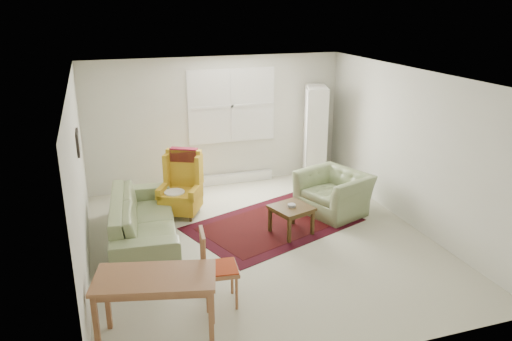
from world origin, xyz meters
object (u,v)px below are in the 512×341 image
object	(u,v)px
armchair	(334,189)
wingback_chair	(180,184)
desk	(157,309)
sofa	(143,211)
cabinet	(315,134)
coffee_table	(291,220)
desk_chair	(220,267)
stool	(175,204)

from	to	relation	value
armchair	wingback_chair	bearing A→B (deg)	-126.61
desk	sofa	bearing A→B (deg)	87.23
cabinet	desk	world-z (taller)	cabinet
desk	coffee_table	bearing A→B (deg)	40.47
desk_chair	sofa	bearing A→B (deg)	25.29
cabinet	desk	bearing A→B (deg)	-113.61
coffee_table	desk_chair	size ratio (longest dim) A/B	0.58
wingback_chair	coffee_table	size ratio (longest dim) A/B	1.97
sofa	wingback_chair	distance (m)	1.03
coffee_table	desk_chair	bearing A→B (deg)	-135.38
coffee_table	desk	xyz separation A→B (m)	(-2.33, -1.99, 0.17)
sofa	desk_chair	world-z (taller)	desk_chair
sofa	stool	size ratio (longest dim) A/B	5.17
desk	wingback_chair	bearing A→B (deg)	75.89
coffee_table	stool	xyz separation A→B (m)	(-1.62, 1.21, 0.00)
sofa	stool	distance (m)	0.96
coffee_table	cabinet	distance (m)	2.71
wingback_chair	stool	xyz separation A→B (m)	(-0.11, -0.04, -0.32)
cabinet	desk	xyz separation A→B (m)	(-3.72, -4.20, -0.55)
wingback_chair	desk_chair	xyz separation A→B (m)	(-0.01, -2.76, -0.07)
armchair	cabinet	distance (m)	1.78
armchair	stool	xyz separation A→B (m)	(-2.62, 0.65, -0.19)
armchair	stool	distance (m)	2.71
sofa	armchair	world-z (taller)	sofa
coffee_table	stool	distance (m)	2.02
stool	wingback_chair	bearing A→B (deg)	22.00
desk	desk_chair	size ratio (longest dim) A/B	1.29
wingback_chair	stool	bearing A→B (deg)	-129.94
sofa	coffee_table	xyz separation A→B (m)	(2.21, -0.49, -0.25)
armchair	desk_chair	xyz separation A→B (m)	(-2.53, -2.06, 0.06)
wingback_chair	cabinet	xyz separation A→B (m)	(2.90, 0.95, 0.40)
stool	cabinet	world-z (taller)	cabinet
wingback_chair	desk_chair	size ratio (longest dim) A/B	1.15
armchair	desk_chair	world-z (taller)	desk_chair
stool	cabinet	xyz separation A→B (m)	(3.01, 1.00, 0.72)
stool	desk_chair	xyz separation A→B (m)	(0.10, -2.72, 0.25)
desk	cabinet	bearing A→B (deg)	48.44
wingback_chair	cabinet	world-z (taller)	cabinet
armchair	stool	bearing A→B (deg)	-125.14
stool	sofa	bearing A→B (deg)	-129.32
wingback_chair	stool	world-z (taller)	wingback_chair
sofa	wingback_chair	world-z (taller)	wingback_chair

